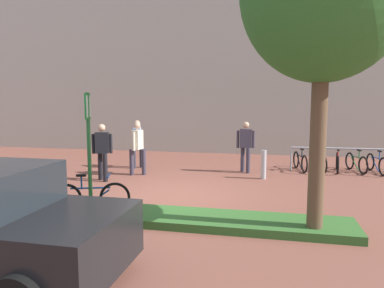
{
  "coord_description": "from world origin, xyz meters",
  "views": [
    {
      "loc": [
        2.28,
        -8.69,
        2.39
      ],
      "look_at": [
        0.13,
        1.29,
        1.19
      ],
      "focal_mm": 33.8,
      "sensor_mm": 36.0,
      "label": 1
    }
  ],
  "objects_px": {
    "parking_sign_post": "(89,137)",
    "bollard_steel": "(264,165)",
    "bike_at_sign": "(91,197)",
    "person_suited_navy": "(102,149)",
    "person_suited_dark": "(246,144)",
    "bike_rack_cluster": "(347,162)",
    "person_shirt_white": "(137,145)",
    "person_shirt_blue": "(137,141)"
  },
  "relations": [
    {
      "from": "parking_sign_post",
      "to": "bollard_steel",
      "type": "bearing_deg",
      "value": 52.17
    },
    {
      "from": "bike_at_sign",
      "to": "person_suited_navy",
      "type": "height_order",
      "value": "person_suited_navy"
    },
    {
      "from": "bollard_steel",
      "to": "person_suited_dark",
      "type": "relative_size",
      "value": 0.52
    },
    {
      "from": "bike_rack_cluster",
      "to": "person_shirt_white",
      "type": "xyz_separation_m",
      "value": [
        -6.79,
        -2.0,
        0.64
      ]
    },
    {
      "from": "bike_rack_cluster",
      "to": "person_shirt_blue",
      "type": "relative_size",
      "value": 2.18
    },
    {
      "from": "parking_sign_post",
      "to": "person_shirt_white",
      "type": "distance_m",
      "value": 4.32
    },
    {
      "from": "parking_sign_post",
      "to": "bike_at_sign",
      "type": "bearing_deg",
      "value": 117.1
    },
    {
      "from": "person_shirt_white",
      "to": "bike_rack_cluster",
      "type": "bearing_deg",
      "value": 16.42
    },
    {
      "from": "person_shirt_blue",
      "to": "person_suited_navy",
      "type": "height_order",
      "value": "same"
    },
    {
      "from": "bike_rack_cluster",
      "to": "person_suited_dark",
      "type": "xyz_separation_m",
      "value": [
        -3.38,
        -0.84,
        0.64
      ]
    },
    {
      "from": "person_suited_dark",
      "to": "person_shirt_blue",
      "type": "bearing_deg",
      "value": 179.47
    },
    {
      "from": "person_shirt_blue",
      "to": "person_shirt_white",
      "type": "height_order",
      "value": "same"
    },
    {
      "from": "parking_sign_post",
      "to": "person_suited_dark",
      "type": "relative_size",
      "value": 1.5
    },
    {
      "from": "bike_rack_cluster",
      "to": "bollard_steel",
      "type": "height_order",
      "value": "bollard_steel"
    },
    {
      "from": "person_suited_dark",
      "to": "person_shirt_white",
      "type": "distance_m",
      "value": 3.6
    },
    {
      "from": "bike_at_sign",
      "to": "bike_rack_cluster",
      "type": "xyz_separation_m",
      "value": [
        6.32,
        6.06,
        -0.0
      ]
    },
    {
      "from": "person_shirt_blue",
      "to": "person_shirt_white",
      "type": "bearing_deg",
      "value": -69.13
    },
    {
      "from": "parking_sign_post",
      "to": "person_suited_dark",
      "type": "bearing_deg",
      "value": 62.13
    },
    {
      "from": "person_shirt_blue",
      "to": "person_shirt_white",
      "type": "distance_m",
      "value": 1.28
    },
    {
      "from": "bollard_steel",
      "to": "person_shirt_blue",
      "type": "height_order",
      "value": "person_shirt_blue"
    },
    {
      "from": "parking_sign_post",
      "to": "person_shirt_white",
      "type": "relative_size",
      "value": 1.5
    },
    {
      "from": "person_suited_dark",
      "to": "person_suited_navy",
      "type": "bearing_deg",
      "value": -151.94
    },
    {
      "from": "bike_at_sign",
      "to": "person_suited_dark",
      "type": "distance_m",
      "value": 6.02
    },
    {
      "from": "parking_sign_post",
      "to": "bike_rack_cluster",
      "type": "bearing_deg",
      "value": 44.98
    },
    {
      "from": "bollard_steel",
      "to": "person_suited_navy",
      "type": "distance_m",
      "value": 4.95
    },
    {
      "from": "parking_sign_post",
      "to": "person_shirt_blue",
      "type": "relative_size",
      "value": 1.5
    },
    {
      "from": "bollard_steel",
      "to": "person_suited_navy",
      "type": "height_order",
      "value": "person_suited_navy"
    },
    {
      "from": "bike_at_sign",
      "to": "person_shirt_white",
      "type": "xyz_separation_m",
      "value": [
        -0.47,
        4.06,
        0.63
      ]
    },
    {
      "from": "person_shirt_blue",
      "to": "person_suited_navy",
      "type": "relative_size",
      "value": 1.0
    },
    {
      "from": "person_suited_dark",
      "to": "person_shirt_white",
      "type": "height_order",
      "value": "same"
    },
    {
      "from": "parking_sign_post",
      "to": "person_suited_navy",
      "type": "distance_m",
      "value": 3.5
    },
    {
      "from": "bike_at_sign",
      "to": "person_shirt_white",
      "type": "relative_size",
      "value": 0.94
    },
    {
      "from": "parking_sign_post",
      "to": "bike_at_sign",
      "type": "distance_m",
      "value": 1.34
    },
    {
      "from": "person_suited_navy",
      "to": "bollard_steel",
      "type": "bearing_deg",
      "value": 15.12
    },
    {
      "from": "bike_rack_cluster",
      "to": "bollard_steel",
      "type": "xyz_separation_m",
      "value": [
        -2.76,
        -1.76,
        0.1
      ]
    },
    {
      "from": "person_shirt_blue",
      "to": "bollard_steel",
      "type": "bearing_deg",
      "value": -12.0
    },
    {
      "from": "bollard_steel",
      "to": "person_suited_dark",
      "type": "xyz_separation_m",
      "value": [
        -0.62,
        0.92,
        0.53
      ]
    },
    {
      "from": "bike_rack_cluster",
      "to": "person_suited_dark",
      "type": "height_order",
      "value": "person_suited_dark"
    },
    {
      "from": "bike_at_sign",
      "to": "bike_rack_cluster",
      "type": "height_order",
      "value": "bike_at_sign"
    },
    {
      "from": "bollard_steel",
      "to": "person_suited_navy",
      "type": "bearing_deg",
      "value": -164.88
    },
    {
      "from": "parking_sign_post",
      "to": "bike_rack_cluster",
      "type": "relative_size",
      "value": 0.68
    },
    {
      "from": "bike_rack_cluster",
      "to": "person_shirt_blue",
      "type": "distance_m",
      "value": 7.32
    }
  ]
}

